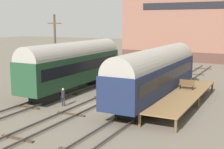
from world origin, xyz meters
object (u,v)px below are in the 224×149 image
Objects in this scene: train_car_navy at (156,71)px; bench at (187,84)px; person_worker at (63,95)px; utility_pole at (55,50)px; train_car_green at (74,63)px.

bench is at bearing 35.81° from train_car_navy.
train_car_navy reaches higher than bench.
person_worker is at bearing -141.76° from bench.
utility_pole is at bearing 175.44° from train_car_navy.
person_worker is at bearing -65.27° from train_car_green.
train_car_navy is at bearing -0.46° from train_car_green.
person_worker is (-9.18, -7.23, -0.56)m from bench.
train_car_navy is 12.11× the size of bench.
person_worker is at bearing -48.63° from utility_pole.
bench is 15.09m from utility_pole.
person_worker is (2.53, -5.49, -2.06)m from train_car_green.
train_car_green is 3.47m from utility_pole.
train_car_green is at bearing 114.73° from person_worker.
train_car_green is 9.20m from train_car_navy.
utility_pole is (-12.31, 0.98, 1.42)m from train_car_navy.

